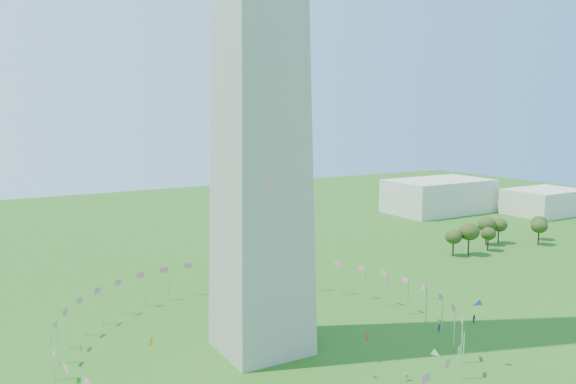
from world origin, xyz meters
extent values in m
cylinder|color=silver|center=(40.00, 50.00, 4.50)|extent=(0.24, 0.24, 9.00)
cylinder|color=silver|center=(39.39, 56.95, 4.50)|extent=(0.24, 0.24, 9.00)
cylinder|color=silver|center=(37.59, 63.68, 4.50)|extent=(0.24, 0.24, 9.00)
cylinder|color=silver|center=(34.64, 70.00, 4.50)|extent=(0.24, 0.24, 9.00)
cylinder|color=silver|center=(30.64, 75.71, 4.50)|extent=(0.24, 0.24, 9.00)
cylinder|color=silver|center=(25.71, 80.64, 4.50)|extent=(0.24, 0.24, 9.00)
cylinder|color=silver|center=(20.00, 84.64, 4.50)|extent=(0.24, 0.24, 9.00)
cylinder|color=silver|center=(13.68, 87.59, 4.50)|extent=(0.24, 0.24, 9.00)
cylinder|color=silver|center=(6.95, 89.39, 4.50)|extent=(0.24, 0.24, 9.00)
cylinder|color=silver|center=(0.00, 90.00, 4.50)|extent=(0.24, 0.24, 9.00)
cylinder|color=silver|center=(-6.95, 89.39, 4.50)|extent=(0.24, 0.24, 9.00)
cylinder|color=silver|center=(-13.68, 87.59, 4.50)|extent=(0.24, 0.24, 9.00)
cylinder|color=silver|center=(-20.00, 84.64, 4.50)|extent=(0.24, 0.24, 9.00)
cylinder|color=silver|center=(-25.71, 80.64, 4.50)|extent=(0.24, 0.24, 9.00)
cylinder|color=silver|center=(-30.64, 75.71, 4.50)|extent=(0.24, 0.24, 9.00)
cylinder|color=silver|center=(-34.64, 70.00, 4.50)|extent=(0.24, 0.24, 9.00)
cylinder|color=silver|center=(-37.59, 63.68, 4.50)|extent=(0.24, 0.24, 9.00)
cylinder|color=silver|center=(-39.39, 56.95, 4.50)|extent=(0.24, 0.24, 9.00)
cylinder|color=silver|center=(-40.00, 50.00, 4.50)|extent=(0.24, 0.24, 9.00)
cylinder|color=silver|center=(20.00, 15.36, 4.50)|extent=(0.24, 0.24, 9.00)
cylinder|color=silver|center=(25.71, 19.36, 4.50)|extent=(0.24, 0.24, 9.00)
cylinder|color=silver|center=(30.64, 24.29, 4.50)|extent=(0.24, 0.24, 9.00)
cylinder|color=silver|center=(34.64, 30.00, 4.50)|extent=(0.24, 0.24, 9.00)
cylinder|color=silver|center=(37.59, 36.32, 4.50)|extent=(0.24, 0.24, 9.00)
cylinder|color=silver|center=(39.39, 43.05, 4.50)|extent=(0.24, 0.24, 9.00)
cube|color=beige|center=(150.00, 150.00, 8.00)|extent=(50.00, 30.00, 16.00)
cube|color=beige|center=(190.00, 120.00, 6.00)|extent=(35.00, 25.00, 12.00)
imported|color=gray|center=(16.38, 24.08, 0.85)|extent=(1.24, 0.94, 1.70)
imported|color=#32194C|center=(38.56, 38.00, 0.83)|extent=(1.18, 0.84, 1.65)
imported|color=#3A1B52|center=(49.74, 38.00, 0.92)|extent=(0.97, 1.08, 1.84)
plane|color=blue|center=(31.71, 21.64, 12.75)|extent=(1.80, 1.84, 2.21)
plane|color=green|center=(-17.87, 14.28, 30.13)|extent=(0.49, 1.63, 1.56)
plane|color=yellow|center=(-39.27, 51.75, 24.56)|extent=(0.66, 1.42, 1.55)
plane|color=orange|center=(-26.35, 38.40, 11.42)|extent=(1.41, 0.18, 1.42)
plane|color=#CC2699|center=(-5.81, 35.36, 36.98)|extent=(1.89, 0.46, 1.83)
plane|color=orange|center=(33.05, 58.83, 37.32)|extent=(0.37, 1.26, 1.31)
plane|color=white|center=(16.02, 16.88, 8.22)|extent=(1.15, 1.60, 1.62)
plane|color=red|center=(15.14, 34.21, 5.00)|extent=(1.95, 1.77, 2.18)
plane|color=green|center=(-37.24, 38.81, 12.68)|extent=(1.00, 1.42, 1.65)
ellipsoid|color=#374D19|center=(91.57, 84.53, 4.46)|extent=(5.71, 5.71, 8.92)
ellipsoid|color=#374D19|center=(97.05, 82.75, 5.50)|extent=(7.04, 7.04, 10.99)
ellipsoid|color=#374D19|center=(107.64, 83.47, 4.14)|extent=(5.30, 5.30, 8.28)
ellipsoid|color=#374D19|center=(114.14, 89.81, 5.15)|extent=(6.59, 6.59, 10.30)
ellipsoid|color=#374D19|center=(120.30, 89.41, 4.68)|extent=(6.00, 6.00, 9.37)
ellipsoid|color=#374D19|center=(131.21, 80.35, 4.67)|extent=(5.98, 5.98, 9.35)
ellipsoid|color=#374D19|center=(138.73, 85.72, 4.56)|extent=(5.83, 5.83, 9.11)
camera|label=1|loc=(-50.86, -48.70, 48.69)|focal=35.00mm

